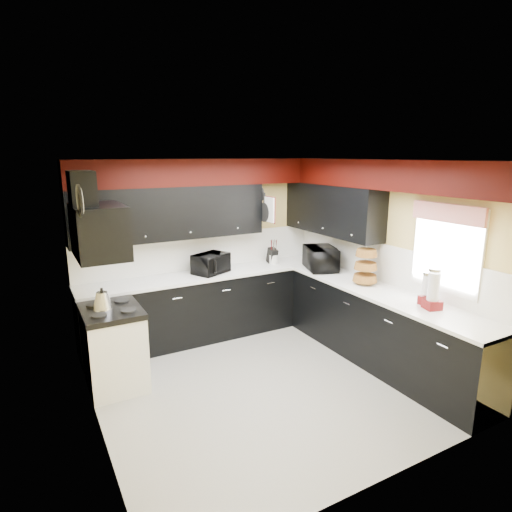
{
  "coord_description": "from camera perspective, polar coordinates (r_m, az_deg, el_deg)",
  "views": [
    {
      "loc": [
        -2.24,
        -3.87,
        2.55
      ],
      "look_at": [
        0.24,
        0.62,
        1.33
      ],
      "focal_mm": 30.0,
      "sensor_mm": 36.0,
      "label": 1
    }
  ],
  "objects": [
    {
      "name": "dispenser_b",
      "position": [
        4.93,
        22.59,
        -4.15
      ],
      "size": [
        0.2,
        0.2,
        0.44
      ],
      "primitive_type": null,
      "rotation": [
        0.0,
        0.0,
        -0.27
      ],
      "color": "#6C0011",
      "rests_on": "counter_right"
    },
    {
      "name": "cut_board",
      "position": [
        6.06,
        1.77,
        6.2
      ],
      "size": [
        0.03,
        0.26,
        0.35
      ],
      "primitive_type": "cube",
      "color": "white",
      "rests_on": "upper_back"
    },
    {
      "name": "counter_right",
      "position": [
        5.42,
        16.62,
        -4.76
      ],
      "size": [
        0.64,
        3.02,
        0.04
      ],
      "primitive_type": "cube",
      "color": "white",
      "rests_on": "cab_right"
    },
    {
      "name": "counter_back",
      "position": [
        6.05,
        -6.05,
        -2.4
      ],
      "size": [
        3.62,
        0.64,
        0.04
      ],
      "primitive_type": "cube",
      "color": "white",
      "rests_on": "cab_back"
    },
    {
      "name": "upper_right",
      "position": [
        6.19,
        10.07,
        6.15
      ],
      "size": [
        0.35,
        1.8,
        0.7
      ],
      "primitive_type": "cube",
      "color": "black",
      "rests_on": "wall_right"
    },
    {
      "name": "hood_duct",
      "position": [
        4.67,
        -22.18,
        8.03
      ],
      "size": [
        0.24,
        0.4,
        0.4
      ],
      "primitive_type": "cube",
      "color": "black",
      "rests_on": "wall_left"
    },
    {
      "name": "wall_back",
      "position": [
        6.24,
        -7.2,
        1.18
      ],
      "size": [
        3.6,
        0.06,
        2.5
      ],
      "primitive_type": "cube",
      "color": "#E0C666",
      "rests_on": "ground"
    },
    {
      "name": "microwave",
      "position": [
        6.21,
        8.66,
        -0.32
      ],
      "size": [
        0.57,
        0.68,
        0.32
      ],
      "primitive_type": "imported",
      "rotation": [
        0.0,
        0.0,
        1.23
      ],
      "color": "black",
      "rests_on": "counter_right"
    },
    {
      "name": "window",
      "position": [
        5.1,
        24.12,
        0.82
      ],
      "size": [
        0.03,
        0.86,
        0.96
      ],
      "primitive_type": null,
      "color": "white",
      "rests_on": "wall_right"
    },
    {
      "name": "valance",
      "position": [
        4.99,
        24.17,
        5.24
      ],
      "size": [
        0.04,
        0.88,
        0.2
      ],
      "primitive_type": "cube",
      "color": "red",
      "rests_on": "wall_right"
    },
    {
      "name": "kettle",
      "position": [
        4.95,
        -19.8,
        -5.59
      ],
      "size": [
        0.25,
        0.25,
        0.19
      ],
      "primitive_type": null,
      "rotation": [
        0.0,
        0.0,
        0.2
      ],
      "color": "#B1B1B5",
      "rests_on": "cooktop"
    },
    {
      "name": "soffit_right",
      "position": [
        5.35,
        17.63,
        10.29
      ],
      "size": [
        0.36,
        3.24,
        0.35
      ],
      "primitive_type": "cube",
      "color": "black",
      "rests_on": "wall_right"
    },
    {
      "name": "deco_plate",
      "position": [
        5.35,
        20.02,
        9.3
      ],
      "size": [
        0.03,
        0.24,
        0.24
      ],
      "primitive_type": null,
      "color": "white",
      "rests_on": "wall_right"
    },
    {
      "name": "ceiling",
      "position": [
        4.47,
        1.15,
        12.66
      ],
      "size": [
        3.6,
        3.6,
        0.06
      ],
      "primitive_type": "cube",
      "color": "white",
      "rests_on": "wall_back"
    },
    {
      "name": "wall_left",
      "position": [
        4.11,
        -21.36,
        -6.09
      ],
      "size": [
        0.06,
        3.6,
        2.5
      ],
      "primitive_type": "cube",
      "color": "#E0C666",
      "rests_on": "ground"
    },
    {
      "name": "dispenser_a",
      "position": [
        5.06,
        21.76,
        -4.29
      ],
      "size": [
        0.12,
        0.12,
        0.33
      ],
      "primitive_type": null,
      "rotation": [
        0.0,
        0.0,
        0.02
      ],
      "color": "#601A0E",
      "rests_on": "counter_right"
    },
    {
      "name": "wall_right",
      "position": [
        5.75,
        16.83,
        -0.35
      ],
      "size": [
        0.06,
        3.6,
        2.5
      ],
      "primitive_type": "cube",
      "color": "#E0C666",
      "rests_on": "ground"
    },
    {
      "name": "stove",
      "position": [
        5.14,
        -18.39,
        -11.77
      ],
      "size": [
        0.6,
        0.75,
        0.86
      ],
      "primitive_type": "cube",
      "color": "white",
      "rests_on": "ground"
    },
    {
      "name": "pan_top",
      "position": [
        6.25,
        0.53,
        8.27
      ],
      "size": [
        0.03,
        0.22,
        0.4
      ],
      "primitive_type": null,
      "color": "black",
      "rests_on": "upper_back"
    },
    {
      "name": "pan_low",
      "position": [
        6.4,
        -0.05,
        5.86
      ],
      "size": [
        0.03,
        0.24,
        0.42
      ],
      "primitive_type": null,
      "color": "black",
      "rests_on": "upper_back"
    },
    {
      "name": "splash_back",
      "position": [
        6.24,
        -7.15,
        0.62
      ],
      "size": [
        3.6,
        0.02,
        0.5
      ],
      "primitive_type": "cube",
      "color": "white",
      "rests_on": "counter_back"
    },
    {
      "name": "hood",
      "position": [
        4.74,
        -20.18,
        3.13
      ],
      "size": [
        0.5,
        0.78,
        0.55
      ],
      "primitive_type": "cube",
      "color": "black",
      "rests_on": "wall_left"
    },
    {
      "name": "baskets",
      "position": [
        5.6,
        14.41,
        -1.27
      ],
      "size": [
        0.27,
        0.27,
        0.5
      ],
      "primitive_type": null,
      "color": "brown",
      "rests_on": "upper_right"
    },
    {
      "name": "ground",
      "position": [
        5.15,
        1.01,
        -16.37
      ],
      "size": [
        3.6,
        3.6,
        0.0
      ],
      "primitive_type": "plane",
      "color": "gray",
      "rests_on": "ground"
    },
    {
      "name": "knife_block",
      "position": [
        6.49,
        2.16,
        0.01
      ],
      "size": [
        0.11,
        0.15,
        0.23
      ],
      "primitive_type": "cube",
      "rotation": [
        0.0,
        0.0,
        -0.01
      ],
      "color": "black",
      "rests_on": "counter_back"
    },
    {
      "name": "toaster_oven",
      "position": [
        5.99,
        -5.97,
        -1.0
      ],
      "size": [
        0.59,
        0.56,
        0.27
      ],
      "primitive_type": "imported",
      "rotation": [
        0.0,
        0.0,
        0.43
      ],
      "color": "black",
      "rests_on": "counter_back"
    },
    {
      "name": "upper_back",
      "position": [
        5.82,
        -11.31,
        5.65
      ],
      "size": [
        2.6,
        0.35,
        0.7
      ],
      "primitive_type": "cube",
      "color": "black",
      "rests_on": "wall_back"
    },
    {
      "name": "cooktop",
      "position": [
        4.97,
        -18.78,
        -6.95
      ],
      "size": [
        0.62,
        0.77,
        0.06
      ],
      "primitive_type": "cube",
      "color": "black",
      "rests_on": "stove"
    },
    {
      "name": "clock",
      "position": [
        4.17,
        -22.48,
        6.79
      ],
      "size": [
        0.03,
        0.3,
        0.3
      ],
      "primitive_type": null,
      "color": "black",
      "rests_on": "wall_left"
    },
    {
      "name": "soffit_back",
      "position": [
        5.94,
        -6.85,
        11.05
      ],
      "size": [
        3.6,
        0.36,
        0.35
      ],
      "primitive_type": "cube",
      "color": "black",
      "rests_on": "wall_back"
    },
    {
      "name": "cab_back",
      "position": [
        6.19,
        -5.95,
        -6.59
      ],
      "size": [
        3.6,
        0.6,
        0.9
      ],
      "primitive_type": "cube",
      "color": "black",
      "rests_on": "ground"
    },
    {
      "name": "pan_mid",
      "position": [
        6.17,
        1.12,
        5.86
      ],
      "size": [
        0.03,
        0.28,
        0.46
      ],
      "primitive_type": null,
      "color": "black",
      "rests_on": "upper_back"
    },
    {
      "name": "utensil_crock",
      "position": [
        6.48,
        2.37,
        -0.45
      ],
      "size": [
        0.16,
        0.16,
        0.14
      ],
      "primitive_type": "cylinder",
      "rotation": [
        0.0,
        0.0,
        -0.23
      ],
      "color": "silver",
      "rests_on": "counter_back"
    },
    {
      "name": "cab_right",
      "position": [
        5.58,
        16.29,
        -9.35
      ],
      "size": [
        0.6,
        3.0,
        0.9
      ],
      "primitive_type": "cube",
      "color": "black",
      "rests_on": "ground"
    },
    {
      "name": "splash_right",
      "position": [
        5.75,
        16.72,
        -0.94
      ],
      "size": [
        0.02,
        3.6,
        0.5
      ],
      "primitive_type": "cube",
      "color": "white",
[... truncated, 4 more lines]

